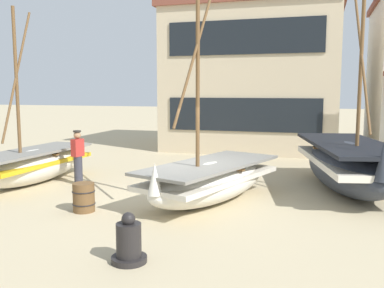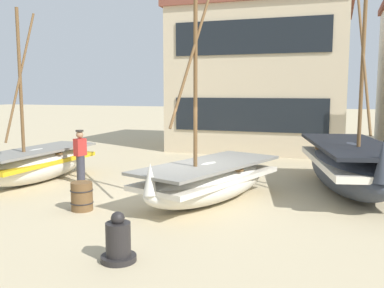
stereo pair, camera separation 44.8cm
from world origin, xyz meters
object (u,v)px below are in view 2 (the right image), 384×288
fishing_boat_centre_large (351,166)px  fisherman_by_hull (80,157)px  capstan_winch (118,242)px  wooden_barrel (82,196)px  harbor_building_main (262,78)px  fishing_boat_far_right (37,163)px  fishing_boat_near_left (208,180)px

fishing_boat_centre_large → fisherman_by_hull: 8.13m
capstan_winch → wooden_barrel: size_ratio=1.25×
capstan_winch → fishing_boat_centre_large: bearing=59.3°
fisherman_by_hull → wooden_barrel: fisherman_by_hull is taller
fisherman_by_hull → harbor_building_main: size_ratio=0.20×
fishing_boat_centre_large → fishing_boat_far_right: fishing_boat_centre_large is taller
fishing_boat_far_right → wooden_barrel: (3.24, -2.38, -0.24)m
fishing_boat_centre_large → capstan_winch: fishing_boat_centre_large is taller
fishing_boat_centre_large → fishing_boat_near_left: bearing=-147.4°
fishing_boat_centre_large → wooden_barrel: bearing=-147.0°
fishing_boat_centre_large → harbor_building_main: bearing=114.7°
fishing_boat_near_left → wooden_barrel: 3.22m
wooden_barrel → harbor_building_main: 13.56m
fisherman_by_hull → harbor_building_main: (3.88, 10.40, 2.67)m
fisherman_by_hull → capstan_winch: bearing=-51.0°
capstan_winch → fisherman_by_hull: bearing=129.0°
fishing_boat_near_left → fishing_boat_far_right: (-5.92, 0.60, 0.01)m
fishing_boat_far_right → harbor_building_main: (5.36, 10.64, 2.92)m
capstan_winch → fishing_boat_near_left: bearing=85.7°
capstan_winch → harbor_building_main: size_ratio=0.10×
fishing_boat_near_left → harbor_building_main: 11.63m
fishing_boat_centre_large → harbor_building_main: (-4.12, 8.96, 2.72)m
fisherman_by_hull → wooden_barrel: 3.20m
wooden_barrel → fisherman_by_hull: bearing=124.0°
fishing_boat_near_left → fishing_boat_far_right: size_ratio=1.14×
capstan_winch → fishing_boat_far_right: bearing=139.1°
fishing_boat_far_right → capstan_winch: bearing=-40.9°
fishing_boat_far_right → capstan_winch: fishing_boat_far_right is taller
wooden_barrel → harbor_building_main: bearing=80.8°
fishing_boat_centre_large → fisherman_by_hull: size_ratio=3.66×
fishing_boat_centre_large → fishing_boat_far_right: size_ratio=1.15×
fishing_boat_near_left → fishing_boat_far_right: bearing=174.2°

